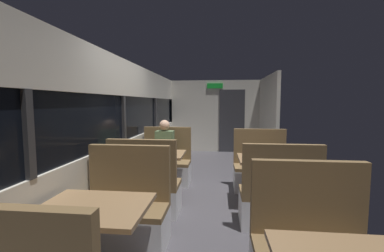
{
  "coord_description": "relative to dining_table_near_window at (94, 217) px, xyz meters",
  "views": [
    {
      "loc": [
        0.13,
        -4.01,
        1.59
      ],
      "look_at": [
        -0.55,
        2.42,
        0.99
      ],
      "focal_mm": 23.65,
      "sensor_mm": 36.0,
      "label": 1
    }
  ],
  "objects": [
    {
      "name": "ground_plane",
      "position": [
        0.89,
        2.09,
        -0.65
      ],
      "size": [
        3.3,
        9.2,
        0.02
      ],
      "primitive_type": "cube",
      "color": "#423F44"
    },
    {
      "name": "carriage_window_panel_left",
      "position": [
        -0.56,
        2.09,
        0.47
      ],
      "size": [
        0.09,
        8.48,
        2.3
      ],
      "color": "beige",
      "rests_on": "ground_plane"
    },
    {
      "name": "carriage_end_bulkhead",
      "position": [
        0.95,
        6.28,
        0.5
      ],
      "size": [
        2.9,
        0.11,
        2.3
      ],
      "color": "beige",
      "rests_on": "ground_plane"
    },
    {
      "name": "carriage_aisle_panel_right",
      "position": [
        2.34,
        5.09,
        0.51
      ],
      "size": [
        0.08,
        2.4,
        2.3
      ],
      "primitive_type": "cube",
      "color": "beige",
      "rests_on": "ground_plane"
    },
    {
      "name": "dining_table_near_window",
      "position": [
        0.0,
        0.0,
        0.0
      ],
      "size": [
        0.9,
        0.7,
        0.74
      ],
      "color": "#9E9EA3",
      "rests_on": "ground_plane"
    },
    {
      "name": "bench_near_window_facing_entry",
      "position": [
        0.0,
        0.7,
        -0.31
      ],
      "size": [
        0.95,
        0.5,
        1.1
      ],
      "color": "silver",
      "rests_on": "ground_plane"
    },
    {
      "name": "dining_table_mid_window",
      "position": [
        0.0,
        2.19,
        0.0
      ],
      "size": [
        0.9,
        0.7,
        0.74
      ],
      "color": "#9E9EA3",
      "rests_on": "ground_plane"
    },
    {
      "name": "bench_mid_window_facing_end",
      "position": [
        0.0,
        1.49,
        -0.31
      ],
      "size": [
        0.95,
        0.5,
        1.1
      ],
      "color": "silver",
      "rests_on": "ground_plane"
    },
    {
      "name": "bench_mid_window_facing_entry",
      "position": [
        0.0,
        2.89,
        -0.31
      ],
      "size": [
        0.95,
        0.5,
        1.1
      ],
      "color": "silver",
      "rests_on": "ground_plane"
    },
    {
      "name": "dining_table_rear_aisle",
      "position": [
        1.79,
        1.99,
        0.0
      ],
      "size": [
        0.9,
        0.7,
        0.74
      ],
      "color": "#9E9EA3",
      "rests_on": "ground_plane"
    },
    {
      "name": "bench_rear_aisle_facing_end",
      "position": [
        1.79,
        1.29,
        -0.31
      ],
      "size": [
        0.95,
        0.5,
        1.1
      ],
      "color": "silver",
      "rests_on": "ground_plane"
    },
    {
      "name": "bench_rear_aisle_facing_entry",
      "position": [
        1.79,
        2.69,
        -0.31
      ],
      "size": [
        0.95,
        0.5,
        1.1
      ],
      "color": "silver",
      "rests_on": "ground_plane"
    },
    {
      "name": "seated_passenger",
      "position": [
        0.0,
        2.82,
        -0.1
      ],
      "size": [
        0.47,
        0.55,
        1.26
      ],
      "color": "#26262D",
      "rests_on": "ground_plane"
    }
  ]
}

